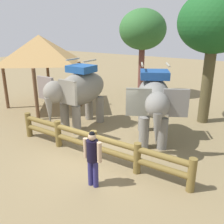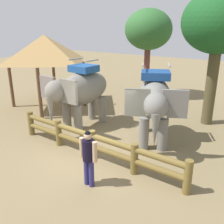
{
  "view_description": "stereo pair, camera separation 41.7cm",
  "coord_description": "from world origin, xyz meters",
  "px_view_note": "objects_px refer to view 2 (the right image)",
  "views": [
    {
      "loc": [
        4.83,
        -6.51,
        4.52
      ],
      "look_at": [
        0.0,
        1.06,
        1.4
      ],
      "focal_mm": 40.03,
      "sensor_mm": 36.0,
      "label": 1
    },
    {
      "loc": [
        5.18,
        -6.27,
        4.52
      ],
      "look_at": [
        0.0,
        1.06,
        1.4
      ],
      "focal_mm": 40.03,
      "sensor_mm": 36.0,
      "label": 2
    }
  ],
  "objects_px": {
    "elephant_center": "(154,101)",
    "tree_far_right": "(219,24)",
    "tourist_woman_in_black": "(88,155)",
    "log_fence": "(92,142)",
    "elephant_near_left": "(81,90)",
    "thatched_shelter": "(45,49)",
    "tree_back_center": "(148,30)"
  },
  "relations": [
    {
      "from": "tree_far_right",
      "to": "elephant_near_left",
      "type": "bearing_deg",
      "value": -140.51
    },
    {
      "from": "tree_back_center",
      "to": "tourist_woman_in_black",
      "type": "bearing_deg",
      "value": -71.16
    },
    {
      "from": "tourist_woman_in_black",
      "to": "thatched_shelter",
      "type": "distance_m",
      "value": 8.62
    },
    {
      "from": "log_fence",
      "to": "tree_back_center",
      "type": "relative_size",
      "value": 1.29
    },
    {
      "from": "elephant_center",
      "to": "elephant_near_left",
      "type": "bearing_deg",
      "value": -173.32
    },
    {
      "from": "tourist_woman_in_black",
      "to": "thatched_shelter",
      "type": "bearing_deg",
      "value": 146.54
    },
    {
      "from": "elephant_center",
      "to": "tourist_woman_in_black",
      "type": "relative_size",
      "value": 2.1
    },
    {
      "from": "log_fence",
      "to": "tree_back_center",
      "type": "height_order",
      "value": "tree_back_center"
    },
    {
      "from": "tourist_woman_in_black",
      "to": "thatched_shelter",
      "type": "relative_size",
      "value": 0.39
    },
    {
      "from": "log_fence",
      "to": "tourist_woman_in_black",
      "type": "bearing_deg",
      "value": -54.11
    },
    {
      "from": "tree_back_center",
      "to": "thatched_shelter",
      "type": "bearing_deg",
      "value": -123.67
    },
    {
      "from": "log_fence",
      "to": "elephant_near_left",
      "type": "distance_m",
      "value": 3.23
    },
    {
      "from": "tree_far_right",
      "to": "elephant_center",
      "type": "bearing_deg",
      "value": -109.49
    },
    {
      "from": "thatched_shelter",
      "to": "tree_back_center",
      "type": "relative_size",
      "value": 0.8
    },
    {
      "from": "elephant_center",
      "to": "tree_back_center",
      "type": "height_order",
      "value": "tree_back_center"
    },
    {
      "from": "elephant_near_left",
      "to": "elephant_center",
      "type": "distance_m",
      "value": 3.46
    },
    {
      "from": "tourist_woman_in_black",
      "to": "log_fence",
      "type": "bearing_deg",
      "value": 125.89
    },
    {
      "from": "elephant_near_left",
      "to": "thatched_shelter",
      "type": "xyz_separation_m",
      "value": [
        -3.71,
        1.27,
        1.54
      ]
    },
    {
      "from": "elephant_near_left",
      "to": "elephant_center",
      "type": "xyz_separation_m",
      "value": [
        3.44,
        0.4,
        0.01
      ]
    },
    {
      "from": "thatched_shelter",
      "to": "elephant_center",
      "type": "bearing_deg",
      "value": -6.88
    },
    {
      "from": "elephant_near_left",
      "to": "tree_far_right",
      "type": "bearing_deg",
      "value": 39.49
    },
    {
      "from": "log_fence",
      "to": "tree_far_right",
      "type": "bearing_deg",
      "value": 67.72
    },
    {
      "from": "elephant_near_left",
      "to": "elephant_center",
      "type": "relative_size",
      "value": 0.99
    },
    {
      "from": "elephant_center",
      "to": "tourist_woman_in_black",
      "type": "distance_m",
      "value": 3.8
    },
    {
      "from": "elephant_near_left",
      "to": "tree_back_center",
      "type": "relative_size",
      "value": 0.66
    },
    {
      "from": "elephant_near_left",
      "to": "tree_back_center",
      "type": "distance_m",
      "value": 7.05
    },
    {
      "from": "elephant_center",
      "to": "tree_far_right",
      "type": "bearing_deg",
      "value": 70.51
    },
    {
      "from": "elephant_center",
      "to": "tree_back_center",
      "type": "distance_m",
      "value": 7.58
    },
    {
      "from": "tree_far_right",
      "to": "tree_back_center",
      "type": "bearing_deg",
      "value": 150.14
    },
    {
      "from": "log_fence",
      "to": "tourist_woman_in_black",
      "type": "distance_m",
      "value": 1.69
    },
    {
      "from": "tourist_woman_in_black",
      "to": "tree_far_right",
      "type": "bearing_deg",
      "value": 78.71
    },
    {
      "from": "tourist_woman_in_black",
      "to": "thatched_shelter",
      "type": "xyz_separation_m",
      "value": [
        -6.94,
        4.58,
        2.29
      ]
    }
  ]
}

